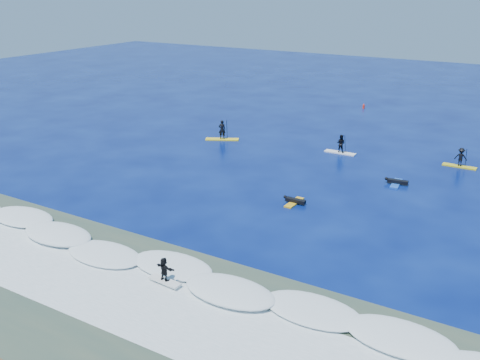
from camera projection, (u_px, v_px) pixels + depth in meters
The scene contains 11 objects.
ground at pixel (247, 203), 36.46m from camera, with size 160.00×160.00×0.00m, color #040F4E.
shallow_water at pixel (99, 302), 25.17m from camera, with size 90.00×13.00×0.01m, color #35483B.
breaking_wave at pixel (153, 266), 28.40m from camera, with size 40.00×6.00×0.30m, color white.
whitewater at pixel (114, 292), 25.98m from camera, with size 34.00×5.00×0.02m, color silver.
sup_paddler_left at pixel (222, 133), 51.08m from camera, with size 3.19×2.14×2.22m.
sup_paddler_center at pixel (341, 145), 47.00m from camera, with size 2.76×0.69×1.94m.
sup_paddler_right at pixel (461, 159), 43.45m from camera, with size 2.65×0.68×1.86m.
prone_paddler_near at pixel (294, 201), 36.44m from camera, with size 1.63×2.07×0.43m.
prone_paddler_far at pixel (396, 182), 39.90m from camera, with size 1.74×2.23×0.46m.
wave_surfer at pixel (164, 271), 26.39m from camera, with size 1.86×0.64×1.33m.
marker_buoy at pixel (364, 106), 64.03m from camera, with size 0.27×0.27×0.64m.
Camera 1 is at (16.79, -29.18, 14.11)m, focal length 40.00 mm.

